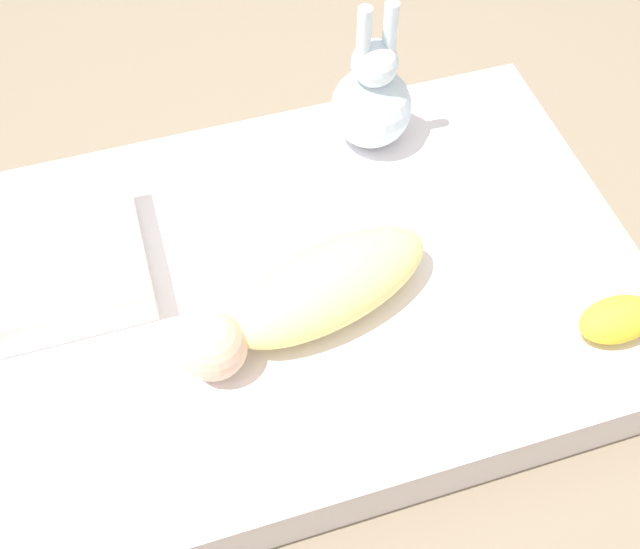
# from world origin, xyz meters

# --- Properties ---
(ground_plane) EXTENTS (12.00, 12.00, 0.00)m
(ground_plane) POSITION_xyz_m (0.00, 0.00, 0.00)
(ground_plane) COLOR #7A6B56
(bed_mattress) EXTENTS (1.43, 1.00, 0.16)m
(bed_mattress) POSITION_xyz_m (0.00, 0.00, 0.08)
(bed_mattress) COLOR white
(bed_mattress) RESTS_ON ground_plane
(swaddled_baby) EXTENTS (0.57, 0.30, 0.14)m
(swaddled_baby) POSITION_xyz_m (-0.03, -0.10, 0.23)
(swaddled_baby) COLOR #EFDB7F
(swaddled_baby) RESTS_ON bed_mattress
(pillow) EXTENTS (0.39, 0.35, 0.10)m
(pillow) POSITION_xyz_m (-0.53, 0.15, 0.21)
(pillow) COLOR white
(pillow) RESTS_ON bed_mattress
(bunny_plush) EXTENTS (0.19, 0.19, 0.38)m
(bunny_plush) POSITION_xyz_m (0.26, 0.35, 0.28)
(bunny_plush) COLOR silver
(bunny_plush) RESTS_ON bed_mattress
(turtle_plush) EXTENTS (0.21, 0.10, 0.09)m
(turtle_plush) POSITION_xyz_m (0.56, -0.32, 0.21)
(turtle_plush) COLOR yellow
(turtle_plush) RESTS_ON bed_mattress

